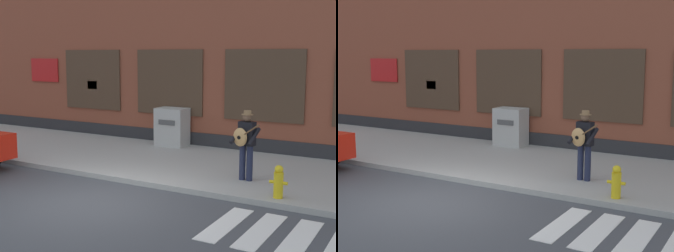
# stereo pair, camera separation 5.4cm
# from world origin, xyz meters

# --- Properties ---
(ground_plane) EXTENTS (160.00, 160.00, 0.00)m
(ground_plane) POSITION_xyz_m (0.00, 0.00, 0.00)
(ground_plane) COLOR #424449
(sidewalk) EXTENTS (28.00, 4.62, 0.13)m
(sidewalk) POSITION_xyz_m (0.00, 3.79, 0.07)
(sidewalk) COLOR #9E9E99
(sidewalk) RESTS_ON ground
(building_backdrop) EXTENTS (28.00, 4.06, 9.19)m
(building_backdrop) POSITION_xyz_m (-0.00, 8.10, 4.59)
(building_backdrop) COLOR brown
(building_backdrop) RESTS_ON ground
(busker) EXTENTS (0.72, 0.58, 1.67)m
(busker) POSITION_xyz_m (2.35, 2.78, 1.08)
(busker) COLOR #1E233D
(busker) RESTS_ON sidewalk
(utility_box) EXTENTS (1.00, 0.71, 1.23)m
(utility_box) POSITION_xyz_m (-1.28, 5.65, 0.75)
(utility_box) COLOR #ADADA8
(utility_box) RESTS_ON sidewalk
(fire_hydrant) EXTENTS (0.38, 0.20, 0.70)m
(fire_hydrant) POSITION_xyz_m (3.45, 1.83, 0.48)
(fire_hydrant) COLOR gold
(fire_hydrant) RESTS_ON sidewalk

